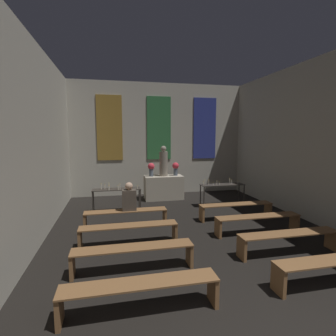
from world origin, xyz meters
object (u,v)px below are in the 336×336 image
statue (164,162)px  candle_rack_left (117,192)px  pew_second_right (289,238)px  pew_back_left (126,215)px  pew_third_right (258,220)px  pew_front_left (141,290)px  pew_third_left (129,230)px  flower_vase_left (151,168)px  pew_second_left (133,253)px  pew_back_right (236,208)px  person_seated (129,198)px  altar (164,187)px  pew_front_right (336,266)px  candle_rack_right (222,187)px  flower_vase_right (176,168)px

statue → candle_rack_left: bearing=-142.2°
pew_second_right → pew_back_left: (-3.18, 2.34, 0.00)m
statue → pew_third_right: size_ratio=0.53×
statue → pew_front_left: size_ratio=0.53×
candle_rack_left → pew_second_right: bearing=-48.1°
pew_third_left → pew_back_left: (0.00, 1.17, 0.00)m
pew_back_left → statue: bearing=60.7°
flower_vase_left → pew_second_left: 5.36m
pew_front_left → pew_third_right: bearing=36.3°
flower_vase_left → pew_back_right: flower_vase_left is taller
pew_third_left → candle_rack_left: bearing=94.6°
person_seated → pew_back_left: bearing=180.0°
candle_rack_left → pew_second_left: 3.80m
statue → pew_front_left: 6.62m
altar → statue: 0.97m
statue → flower_vase_left: size_ratio=2.27×
pew_front_right → pew_back_right: same height
pew_third_left → pew_second_right: bearing=-20.2°
candle_rack_right → person_seated: bearing=-156.3°
flower_vase_right → pew_third_left: 4.58m
flower_vase_left → person_seated: size_ratio=0.67×
statue → person_seated: size_ratio=1.52×
pew_front_left → pew_third_right: size_ratio=1.00×
altar → pew_second_right: (1.59, -5.17, -0.11)m
statue → pew_back_right: (1.59, -2.83, -1.08)m
statue → candle_rack_right: statue is taller
pew_second_left → pew_back_right: bearing=36.3°
pew_front_left → pew_third_left: 2.34m
pew_second_left → pew_front_right: bearing=-20.2°
statue → pew_back_left: statue is taller
person_seated → pew_back_right: bearing=0.0°
pew_front_right → pew_third_left: (-3.18, 2.34, 0.00)m
statue → pew_back_left: (-1.59, -2.83, -1.08)m
pew_front_right → pew_second_right: (0.00, 1.17, 0.00)m
pew_second_right → pew_front_left: bearing=-159.8°
pew_front_right → pew_second_right: 1.17m
pew_second_right → pew_third_left: same height
flower_vase_left → pew_back_right: 3.61m
pew_third_right → person_seated: (-3.09, 1.17, 0.45)m
pew_back_left → pew_back_right: 3.18m
altar → flower_vase_right: bearing=-0.0°
flower_vase_right → pew_back_right: (1.12, -2.83, -0.86)m
pew_back_left → pew_back_right: size_ratio=1.00×
pew_second_right → pew_back_right: same height
candle_rack_left → person_seated: person_seated is taller
statue → pew_front_right: (1.59, -6.34, -1.08)m
pew_second_left → person_seated: 2.38m
pew_third_left → pew_back_left: 1.17m
pew_third_left → altar: bearing=68.4°
candle_rack_left → pew_back_left: size_ratio=0.70×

